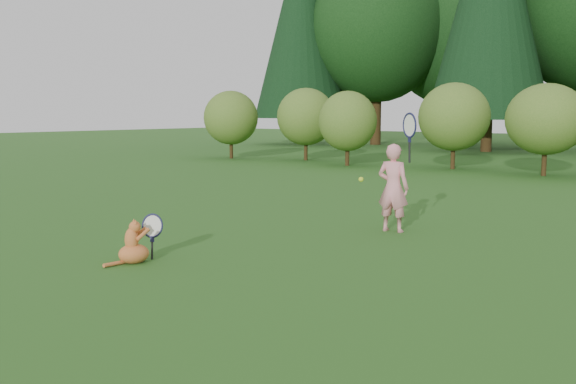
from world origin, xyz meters
The scene contains 5 objects.
ground centered at (0.00, 0.00, 0.00)m, with size 100.00×100.00×0.00m, color #1F5016.
shrub_row centered at (0.00, 13.00, 1.40)m, with size 28.00×3.00×2.80m, color #426B21, non-canonical shape.
child centered at (1.01, 2.37, 0.70)m, with size 0.75×0.45×2.01m.
cat centered at (-0.49, -1.35, 0.27)m, with size 0.53×0.79×0.72m.
tennis_ball centered at (0.93, 1.55, 0.86)m, with size 0.07×0.07×0.07m.
Camera 1 is at (5.61, -6.24, 1.80)m, focal length 40.00 mm.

